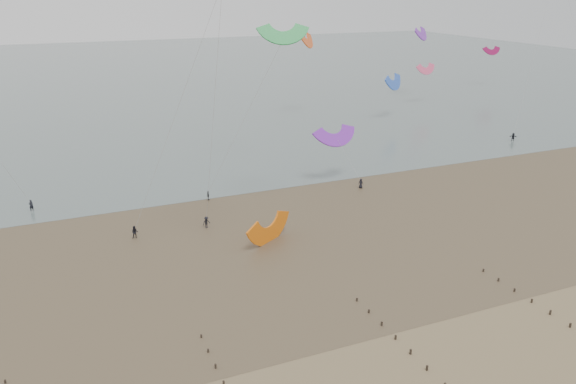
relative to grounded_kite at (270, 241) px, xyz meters
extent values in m
plane|color=brown|center=(-0.60, -30.60, 0.00)|extent=(500.00, 500.00, 0.00)
plane|color=#475654|center=(-0.60, 169.40, 0.03)|extent=(500.00, 500.00, 0.00)
plane|color=#473A28|center=(-0.60, 4.40, 0.01)|extent=(500.00, 500.00, 0.00)
ellipsoid|color=slate|center=(-18.60, -8.60, 0.01)|extent=(23.60, 14.36, 0.01)
ellipsoid|color=slate|center=(11.40, 7.40, 0.01)|extent=(33.64, 18.32, 0.01)
ellipsoid|color=slate|center=(44.40, -0.60, 0.01)|extent=(19.65, 13.67, 0.01)
cube|color=black|center=(-32.60, -18.60, 0.17)|extent=(0.16, 0.16, 0.45)
cube|color=black|center=(-14.60, -26.49, 0.22)|extent=(0.16, 0.16, 0.54)
cube|color=black|center=(-14.60, -23.86, 0.20)|extent=(0.16, 0.16, 0.51)
cube|color=black|center=(-14.60, -21.23, 0.19)|extent=(0.16, 0.16, 0.48)
cube|color=black|center=(-14.60, -18.60, 0.17)|extent=(0.16, 0.16, 0.45)
cube|color=black|center=(3.40, -31.76, 0.25)|extent=(0.16, 0.16, 0.59)
cube|color=black|center=(3.40, -29.12, 0.23)|extent=(0.16, 0.16, 0.57)
cube|color=black|center=(3.40, -26.49, 0.22)|extent=(0.16, 0.16, 0.54)
cube|color=black|center=(3.40, -23.86, 0.20)|extent=(0.16, 0.16, 0.51)
cube|color=black|center=(3.40, -21.23, 0.19)|extent=(0.16, 0.16, 0.48)
cube|color=black|center=(3.40, -18.60, 0.17)|extent=(0.16, 0.16, 0.45)
cube|color=black|center=(21.40, -31.76, 0.25)|extent=(0.16, 0.16, 0.59)
cube|color=black|center=(21.40, -29.12, 0.23)|extent=(0.16, 0.16, 0.57)
cube|color=black|center=(21.40, -26.49, 0.22)|extent=(0.16, 0.16, 0.54)
cube|color=black|center=(21.40, -23.86, 0.20)|extent=(0.16, 0.16, 0.51)
cube|color=black|center=(21.40, -21.23, 0.19)|extent=(0.16, 0.16, 0.48)
cube|color=black|center=(21.40, -18.60, 0.17)|extent=(0.16, 0.16, 0.45)
imported|color=black|center=(-6.91, 7.95, 0.89)|extent=(1.29, 0.95, 1.79)
imported|color=black|center=(-30.73, 25.15, 0.93)|extent=(0.80, 0.67, 1.86)
imported|color=black|center=(22.65, 14.26, 0.87)|extent=(1.00, 0.99, 1.75)
imported|color=black|center=(-3.66, 18.95, 0.79)|extent=(0.47, 0.96, 1.59)
imported|color=black|center=(-17.15, 8.32, 0.93)|extent=(1.06, 0.92, 1.86)
imported|color=black|center=(70.82, 28.68, 0.95)|extent=(1.74, 1.51, 1.90)
camera|label=1|loc=(-25.18, -66.49, 33.56)|focal=35.00mm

